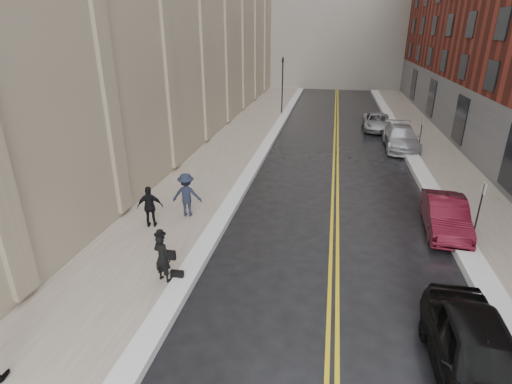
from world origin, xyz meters
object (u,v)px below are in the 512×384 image
at_px(car_silver_near, 401,138).
at_px(pedestrian_b, 187,195).
at_px(pedestrian_c, 150,207).
at_px(car_black, 478,357).
at_px(car_maroon, 445,215).
at_px(car_silver_far, 377,122).
at_px(pedestrian_main, 162,258).

distance_m(car_silver_near, pedestrian_b, 16.67).
relative_size(pedestrian_b, pedestrian_c, 1.10).
relative_size(car_black, pedestrian_b, 2.48).
height_order(car_maroon, pedestrian_b, pedestrian_b).
bearing_deg(car_silver_far, pedestrian_b, -116.39).
bearing_deg(pedestrian_main, pedestrian_b, -62.09).
relative_size(car_silver_near, pedestrian_main, 3.13).
height_order(pedestrian_main, pedestrian_b, pedestrian_b).
height_order(car_silver_far, pedestrian_b, pedestrian_b).
bearing_deg(pedestrian_b, pedestrian_main, 91.70).
bearing_deg(car_maroon, pedestrian_main, -145.98).
relative_size(car_maroon, pedestrian_c, 2.43).
height_order(car_black, car_silver_near, car_black).
bearing_deg(pedestrian_c, car_silver_far, -134.23).
distance_m(pedestrian_main, pedestrian_b, 4.77).
relative_size(car_black, car_silver_far, 1.02).
height_order(car_black, car_silver_far, car_black).
relative_size(car_silver_far, pedestrian_c, 2.67).
bearing_deg(pedestrian_main, pedestrian_c, -42.99).
bearing_deg(pedestrian_main, car_silver_far, -93.12).
relative_size(car_maroon, pedestrian_b, 2.20).
bearing_deg(car_silver_near, pedestrian_main, -117.77).
bearing_deg(pedestrian_b, pedestrian_c, 39.60).
bearing_deg(car_silver_near, pedestrian_b, -128.22).
height_order(car_silver_near, pedestrian_c, pedestrian_c).
bearing_deg(pedestrian_c, car_black, 134.99).
distance_m(car_black, car_maroon, 7.96).
bearing_deg(car_maroon, pedestrian_c, -165.69).
xyz_separation_m(car_black, car_silver_far, (-0.01, 25.30, -0.16)).
xyz_separation_m(car_silver_far, pedestrian_c, (-10.45, -19.52, 0.37)).
relative_size(car_maroon, pedestrian_main, 2.53).
distance_m(car_black, pedestrian_b, 11.72).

